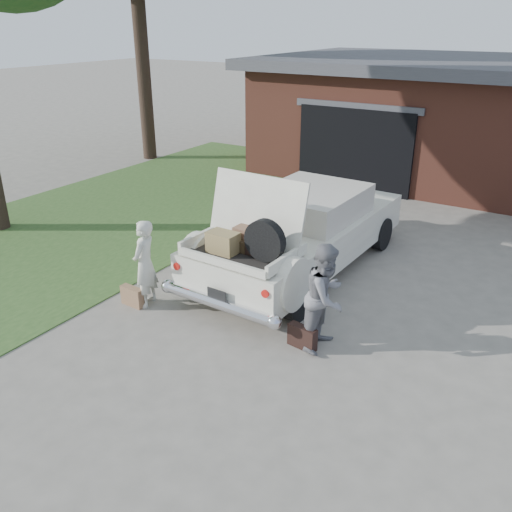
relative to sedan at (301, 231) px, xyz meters
The scene contains 8 objects.
ground 2.79m from the sedan, 83.38° to the right, with size 90.00×90.00×0.00m, color gray.
grass_strip 5.25m from the sedan, behind, with size 6.00×16.00×0.02m, color #2D4C1E.
house 8.94m from the sedan, 81.65° to the left, with size 12.80×7.80×3.30m.
sedan is the anchor object (origin of this frame).
woman_left 2.97m from the sedan, 119.81° to the right, with size 0.54×0.35×1.47m, color beige.
woman_right 2.63m from the sedan, 54.92° to the right, with size 0.77×0.60×1.58m, color slate.
suitcase_left 3.26m from the sedan, 121.32° to the right, with size 0.42×0.13×0.33m, color #956C4C.
suitcase_right 2.76m from the sedan, 61.65° to the right, with size 0.44×0.14×0.34m, color black.
Camera 1 is at (3.91, -5.66, 4.34)m, focal length 38.00 mm.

